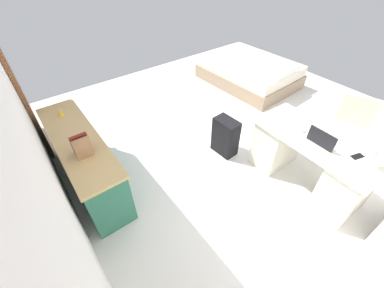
{
  "coord_description": "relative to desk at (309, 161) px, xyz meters",
  "views": [
    {
      "loc": [
        -2.07,
        2.43,
        2.56
      ],
      "look_at": [
        -0.3,
        1.09,
        0.6
      ],
      "focal_mm": 22.93,
      "sensor_mm": 36.0,
      "label": 1
    }
  ],
  "objects": [
    {
      "name": "credenza",
      "position": [
        1.69,
        2.22,
        -0.01
      ],
      "size": [
        1.8,
        0.48,
        0.75
      ],
      "color": "#2D7056",
      "rests_on": "ground_plane"
    },
    {
      "name": "computer_mouse",
      "position": [
        0.19,
        0.01,
        0.37
      ],
      "size": [
        0.06,
        0.1,
        0.03
      ],
      "primitive_type": "ellipsoid",
      "rotation": [
        0.0,
        0.0,
        -0.03
      ],
      "color": "white",
      "rests_on": "desk"
    },
    {
      "name": "desk_lamp",
      "position": [
        -0.51,
        0.02,
        0.61
      ],
      "size": [
        0.16,
        0.11,
        0.34
      ],
      "color": "silver",
      "rests_on": "desk"
    },
    {
      "name": "laptop",
      "position": [
        -0.07,
        0.05,
        0.4
      ],
      "size": [
        0.32,
        0.23,
        0.21
      ],
      "color": "silver",
      "rests_on": "desk"
    },
    {
      "name": "bed",
      "position": [
        2.38,
        -1.52,
        -0.14
      ],
      "size": [
        1.96,
        1.49,
        0.58
      ],
      "color": "gray",
      "rests_on": "ground_plane"
    },
    {
      "name": "suitcase_black",
      "position": [
        1.06,
        0.41,
        -0.1
      ],
      "size": [
        0.37,
        0.24,
        0.57
      ],
      "primitive_type": "cube",
      "rotation": [
        0.0,
        0.0,
        0.06
      ],
      "color": "black",
      "rests_on": "ground_plane"
    },
    {
      "name": "office_chair",
      "position": [
        -0.03,
        -0.83,
        0.03
      ],
      "size": [
        0.59,
        0.59,
        0.94
      ],
      "color": "black",
      "rests_on": "ground_plane"
    },
    {
      "name": "book_row",
      "position": [
        1.37,
        2.22,
        0.48
      ],
      "size": [
        0.16,
        0.17,
        0.24
      ],
      "color": "#A57750",
      "rests_on": "credenza"
    },
    {
      "name": "cell_phone_near_laptop",
      "position": [
        -0.41,
        -0.06,
        0.36
      ],
      "size": [
        0.1,
        0.15,
        0.01
      ],
      "primitive_type": "cube",
      "rotation": [
        0.0,
        0.0,
        -0.28
      ],
      "color": "black",
      "rests_on": "desk"
    },
    {
      "name": "wall_back",
      "position": [
        1.24,
        2.6,
        0.94
      ],
      "size": [
        4.44,
        0.1,
        2.66
      ],
      "primitive_type": "cube",
      "color": "white",
      "rests_on": "ground_plane"
    },
    {
      "name": "ground_plane",
      "position": [
        1.24,
        0.02,
        -0.39
      ],
      "size": [
        6.15,
        6.15,
        0.0
      ],
      "primitive_type": "plane",
      "color": "silver"
    },
    {
      "name": "door_wooden",
      "position": [
        2.9,
        2.52,
        0.63
      ],
      "size": [
        0.88,
        0.05,
        2.04
      ],
      "primitive_type": "cube",
      "color": "brown",
      "rests_on": "ground_plane"
    },
    {
      "name": "figurine_small",
      "position": [
        2.24,
        2.22,
        0.42
      ],
      "size": [
        0.08,
        0.08,
        0.11
      ],
      "primitive_type": "cone",
      "color": "gold",
      "rests_on": "credenza"
    },
    {
      "name": "desk",
      "position": [
        0.0,
        0.0,
        0.0
      ],
      "size": [
        1.46,
        0.7,
        0.74
      ],
      "color": "silver",
      "rests_on": "ground_plane"
    }
  ]
}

